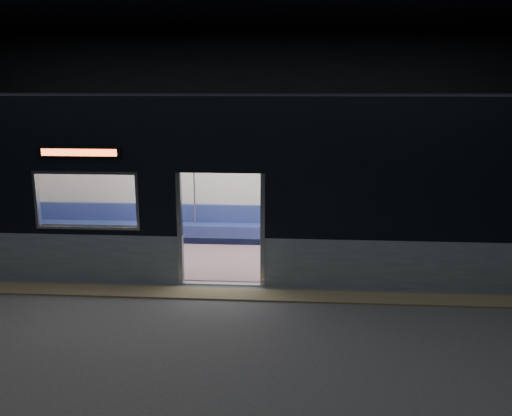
# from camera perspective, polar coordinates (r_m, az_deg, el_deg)

# --- Properties ---
(station_floor) EXTENTS (24.00, 14.00, 0.01)m
(station_floor) POSITION_cam_1_polar(r_m,az_deg,el_deg) (8.97, -4.52, -10.45)
(station_floor) COLOR #47494C
(station_floor) RESTS_ON ground
(station_envelope) EXTENTS (24.00, 14.00, 5.00)m
(station_envelope) POSITION_cam_1_polar(r_m,az_deg,el_deg) (8.23, -4.98, 13.68)
(station_envelope) COLOR black
(station_envelope) RESTS_ON station_floor
(tactile_strip) EXTENTS (22.80, 0.50, 0.03)m
(tactile_strip) POSITION_cam_1_polar(r_m,az_deg,el_deg) (9.47, -4.02, -9.02)
(tactile_strip) COLOR #8C7F59
(tactile_strip) RESTS_ON station_floor
(metro_car) EXTENTS (18.00, 3.04, 3.35)m
(metro_car) POSITION_cam_1_polar(r_m,az_deg,el_deg) (10.89, -2.71, 3.94)
(metro_car) COLOR #94A4B0
(metro_car) RESTS_ON station_floor
(passenger) EXTENTS (0.42, 0.68, 1.34)m
(passenger) POSITION_cam_1_polar(r_m,az_deg,el_deg) (12.42, 18.79, -0.61)
(passenger) COLOR black
(passenger) RESTS_ON metro_car
(handbag) EXTENTS (0.26, 0.23, 0.12)m
(handbag) POSITION_cam_1_polar(r_m,az_deg,el_deg) (12.24, 18.96, -1.39)
(handbag) COLOR black
(handbag) RESTS_ON passenger
(transit_map) EXTENTS (0.89, 0.03, 0.58)m
(transit_map) POSITION_cam_1_polar(r_m,az_deg,el_deg) (12.73, 21.06, 2.55)
(transit_map) COLOR white
(transit_map) RESTS_ON metro_car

